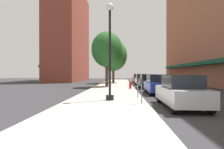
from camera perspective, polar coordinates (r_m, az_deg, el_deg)
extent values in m
plane|color=#2D2D30|center=(24.22, 10.11, -3.80)|extent=(90.00, 90.00, 0.00)
cube|color=#A8A399|center=(25.04, 0.68, -3.52)|extent=(4.80, 50.00, 0.12)
cube|color=#9E6047|center=(32.61, 29.60, 16.68)|extent=(6.00, 40.00, 21.90)
cube|color=#144C38|center=(29.97, 23.81, 2.90)|extent=(0.90, 34.00, 0.50)
cube|color=brown|center=(45.42, -12.67, 11.24)|extent=(6.00, 18.00, 20.68)
cube|color=#144C38|center=(45.64, -16.72, 2.03)|extent=(0.90, 15.30, 0.50)
cylinder|color=black|center=(11.72, -0.65, -6.91)|extent=(0.48, 0.48, 0.30)
cylinder|color=black|center=(11.70, -0.65, 6.58)|extent=(0.14, 0.14, 5.20)
sphere|color=silver|center=(12.31, -0.65, 19.55)|extent=(0.44, 0.44, 0.44)
cylinder|color=red|center=(20.36, 5.46, -3.37)|extent=(0.26, 0.26, 0.62)
sphere|color=red|center=(20.34, 5.46, -2.36)|extent=(0.24, 0.24, 0.24)
cylinder|color=red|center=(20.36, 5.86, -3.12)|extent=(0.12, 0.10, 0.10)
cylinder|color=slate|center=(12.92, 7.71, -4.57)|extent=(0.06, 0.06, 1.05)
cube|color=#33383D|center=(12.88, 7.71, -1.66)|extent=(0.14, 0.09, 0.26)
cylinder|color=slate|center=(10.47, 8.84, -5.72)|extent=(0.06, 0.06, 1.05)
cube|color=#33383D|center=(10.42, 8.85, -2.13)|extent=(0.14, 0.09, 0.26)
cylinder|color=#4C3823|center=(24.03, -1.53, 0.28)|extent=(0.40, 0.40, 3.21)
ellipsoid|color=#235B23|center=(24.22, -1.53, 7.54)|extent=(3.88, 3.88, 4.46)
cylinder|color=#422D1E|center=(33.38, 0.40, 0.12)|extent=(0.40, 0.40, 3.00)
ellipsoid|color=#2D6B28|center=(33.53, 0.40, 5.77)|extent=(4.81, 4.81, 5.53)
cylinder|color=black|center=(11.87, 13.89, -6.58)|extent=(0.22, 0.64, 0.64)
cylinder|color=black|center=(12.26, 21.11, -6.38)|extent=(0.22, 0.64, 0.64)
cylinder|color=black|center=(8.78, 17.92, -9.04)|extent=(0.22, 0.64, 0.64)
cylinder|color=black|center=(9.30, 27.35, -8.54)|extent=(0.22, 0.64, 0.64)
cube|color=#B2B2BA|center=(10.48, 19.79, -5.76)|extent=(1.80, 4.30, 0.76)
cube|color=black|center=(10.28, 20.04, -1.96)|extent=(1.56, 2.20, 0.64)
cylinder|color=black|center=(18.31, 9.98, -4.14)|extent=(0.22, 0.64, 0.64)
cylinder|color=black|center=(18.56, 14.77, -4.08)|extent=(0.22, 0.64, 0.64)
cylinder|color=black|center=(15.15, 11.47, -5.08)|extent=(0.22, 0.64, 0.64)
cylinder|color=black|center=(15.46, 17.22, -4.98)|extent=(0.22, 0.64, 0.64)
cube|color=#1E389E|center=(16.83, 13.29, -3.45)|extent=(1.80, 4.30, 0.76)
cube|color=black|center=(16.65, 13.39, -1.08)|extent=(1.56, 2.20, 0.64)
cylinder|color=black|center=(24.37, 8.21, -3.02)|extent=(0.22, 0.64, 0.64)
cylinder|color=black|center=(24.57, 11.84, -3.00)|extent=(0.22, 0.64, 0.64)
cylinder|color=black|center=(21.19, 9.01, -3.53)|extent=(0.22, 0.64, 0.64)
cylinder|color=black|center=(21.42, 13.17, -3.49)|extent=(0.22, 0.64, 0.64)
cube|color=black|center=(22.85, 10.53, -2.44)|extent=(1.80, 4.30, 0.76)
cube|color=black|center=(22.68, 10.58, -0.70)|extent=(1.56, 2.20, 0.64)
cylinder|color=black|center=(31.05, 7.07, -2.30)|extent=(0.22, 0.64, 0.64)
cylinder|color=black|center=(31.20, 9.93, -2.29)|extent=(0.22, 0.64, 0.64)
cylinder|color=black|center=(27.86, 7.54, -2.60)|extent=(0.22, 0.64, 0.64)
cylinder|color=black|center=(28.03, 10.72, -2.59)|extent=(0.22, 0.64, 0.64)
cube|color=silver|center=(29.51, 8.80, -1.81)|extent=(1.80, 4.30, 0.76)
cube|color=black|center=(29.35, 8.83, -0.46)|extent=(1.56, 2.20, 0.64)
cylinder|color=black|center=(37.68, 6.33, -1.83)|extent=(0.22, 0.64, 0.64)
cylinder|color=black|center=(37.81, 8.69, -1.83)|extent=(0.22, 0.64, 0.64)
cylinder|color=black|center=(34.49, 6.65, -2.03)|extent=(0.22, 0.64, 0.64)
cylinder|color=black|center=(34.63, 9.23, -2.03)|extent=(0.22, 0.64, 0.64)
cube|color=red|center=(36.13, 7.72, -1.42)|extent=(1.80, 4.30, 0.76)
cube|color=black|center=(35.97, 7.74, -0.31)|extent=(1.56, 2.20, 0.64)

